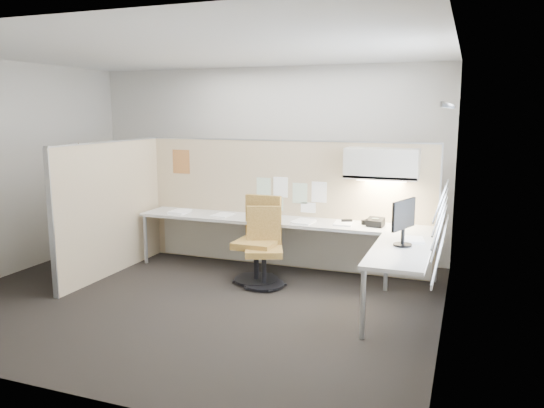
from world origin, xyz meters
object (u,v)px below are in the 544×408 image
at_px(chair_right, 259,242).
at_px(phone, 375,222).
at_px(chair_left, 264,250).
at_px(monitor, 404,220).
at_px(desk, 300,233).

distance_m(chair_right, phone, 1.49).
distance_m(chair_left, chair_right, 0.20).
relative_size(chair_right, monitor, 2.15).
relative_size(monitor, phone, 2.18).
height_order(desk, chair_right, chair_right).
bearing_deg(chair_left, chair_right, 111.01).
distance_m(chair_left, monitor, 1.83).
xyz_separation_m(monitor, phone, (-0.44, 0.88, -0.24)).
bearing_deg(phone, desk, -163.76).
bearing_deg(chair_right, monitor, -12.74).
xyz_separation_m(desk, chair_right, (-0.47, -0.27, -0.10)).
relative_size(chair_left, phone, 4.22).
bearing_deg(phone, chair_left, -149.04).
distance_m(desk, chair_right, 0.55).
distance_m(monitor, phone, 1.01).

